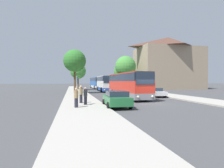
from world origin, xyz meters
TOP-DOWN VIEW (x-y plane):
  - ground_plane at (0.00, 0.00)m, footprint 300.00×300.00m
  - sidewalk_left at (-7.00, 0.00)m, footprint 4.00×120.00m
  - sidewalk_right at (7.00, 0.00)m, footprint 4.00×120.00m
  - building_right_background at (20.57, 30.51)m, footprint 18.47×11.08m
  - bus_front at (-0.41, 6.10)m, footprint 2.93×11.61m
  - bus_middle at (-0.63, 21.89)m, footprint 2.93×10.86m
  - bus_rear at (-0.28, 37.92)m, footprint 3.00×12.16m
  - parked_car_left_curb at (-4.12, -2.08)m, footprint 2.23×4.21m
  - parked_car_right_near at (4.09, 6.65)m, footprint 2.05×4.40m
  - parked_car_right_far at (3.88, 24.68)m, footprint 2.01×4.43m
  - bus_stop_sign at (-7.56, -1.32)m, footprint 0.08×0.45m
  - pedestrian_waiting_near at (-7.09, 0.61)m, footprint 0.36×0.36m
  - pedestrian_waiting_far at (-7.64, -2.36)m, footprint 0.36×0.36m
  - pedestrian_walking_back at (-6.76, -0.79)m, footprint 0.36×0.36m
  - tree_left_near at (-6.29, 29.91)m, footprint 4.11×4.11m
  - tree_left_far at (-7.39, 16.56)m, footprint 4.22×4.22m
  - tree_right_near at (7.47, 32.63)m, footprint 6.49×6.49m
  - tree_right_mid at (6.04, 27.33)m, footprint 5.55×5.55m

SIDE VIEW (x-z plane):
  - ground_plane at x=0.00m, z-range 0.00..0.00m
  - sidewalk_left at x=-7.00m, z-range 0.00..0.15m
  - sidewalk_right at x=7.00m, z-range 0.00..0.15m
  - parked_car_right_near at x=4.09m, z-range 0.04..1.37m
  - parked_car_left_curb at x=-4.12m, z-range 0.04..1.51m
  - parked_car_right_far at x=3.88m, z-range 0.03..1.54m
  - pedestrian_walking_back at x=-6.76m, z-range 0.15..1.77m
  - pedestrian_waiting_far at x=-7.64m, z-range 0.15..1.78m
  - pedestrian_waiting_near at x=-7.09m, z-range 0.16..1.90m
  - bus_stop_sign at x=-7.56m, z-range 0.46..3.10m
  - bus_front at x=-0.41m, z-range 0.12..3.53m
  - bus_middle at x=-0.63m, z-range 0.11..3.56m
  - bus_rear at x=-0.28m, z-range 0.12..3.60m
  - tree_left_near at x=-6.29m, z-range 1.53..8.44m
  - tree_right_near at x=7.47m, z-range 0.99..9.18m
  - tree_left_far at x=-7.39m, z-range 2.07..10.21m
  - tree_right_mid at x=6.04m, z-range 1.81..10.70m
  - building_right_background at x=20.57m, z-range 0.00..15.60m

